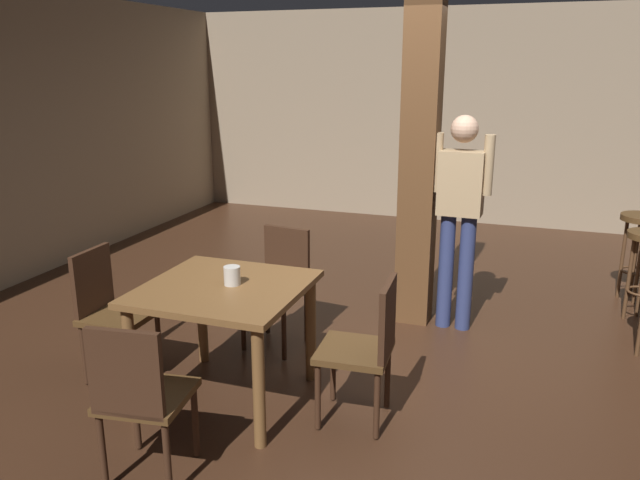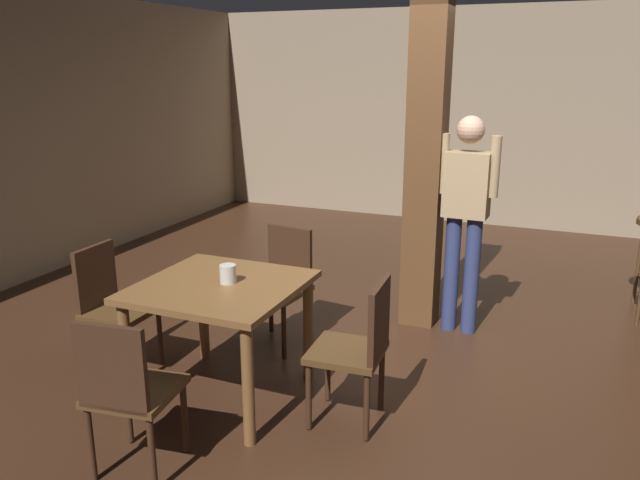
{
  "view_description": "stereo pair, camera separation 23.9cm",
  "coord_description": "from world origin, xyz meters",
  "px_view_note": "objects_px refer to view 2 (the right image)",
  "views": [
    {
      "loc": [
        0.78,
        -4.02,
        2.09
      ],
      "look_at": [
        -0.6,
        -0.08,
        0.91
      ],
      "focal_mm": 35.0,
      "sensor_mm": 36.0,
      "label": 1
    },
    {
      "loc": [
        1.0,
        -3.93,
        2.09
      ],
      "look_at": [
        -0.6,
        -0.08,
        0.91
      ],
      "focal_mm": 35.0,
      "sensor_mm": 36.0,
      "label": 2
    }
  ],
  "objects_px": {
    "chair_south": "(127,388)",
    "chair_west": "(111,302)",
    "dining_table": "(221,303)",
    "napkin_cup": "(228,274)",
    "chair_east": "(359,345)",
    "standing_person": "(466,210)",
    "chair_north": "(282,280)"
  },
  "relations": [
    {
      "from": "chair_south",
      "to": "chair_west",
      "type": "height_order",
      "value": "same"
    },
    {
      "from": "dining_table",
      "to": "napkin_cup",
      "type": "bearing_deg",
      "value": 37.04
    },
    {
      "from": "chair_east",
      "to": "napkin_cup",
      "type": "xyz_separation_m",
      "value": [
        -0.87,
        -0.0,
        0.33
      ]
    },
    {
      "from": "chair_south",
      "to": "napkin_cup",
      "type": "xyz_separation_m",
      "value": [
        0.05,
        0.93,
        0.33
      ]
    },
    {
      "from": "standing_person",
      "to": "chair_west",
      "type": "bearing_deg",
      "value": -142.45
    },
    {
      "from": "chair_west",
      "to": "napkin_cup",
      "type": "bearing_deg",
      "value": 1.02
    },
    {
      "from": "chair_south",
      "to": "standing_person",
      "type": "height_order",
      "value": "standing_person"
    },
    {
      "from": "chair_north",
      "to": "chair_east",
      "type": "bearing_deg",
      "value": -42.67
    },
    {
      "from": "chair_north",
      "to": "standing_person",
      "type": "xyz_separation_m",
      "value": [
        1.22,
        0.76,
        0.5
      ]
    },
    {
      "from": "chair_west",
      "to": "standing_person",
      "type": "relative_size",
      "value": 0.52
    },
    {
      "from": "napkin_cup",
      "to": "chair_north",
      "type": "bearing_deg",
      "value": 92.99
    },
    {
      "from": "dining_table",
      "to": "napkin_cup",
      "type": "height_order",
      "value": "napkin_cup"
    },
    {
      "from": "dining_table",
      "to": "chair_west",
      "type": "xyz_separation_m",
      "value": [
        -0.89,
        0.02,
        -0.14
      ]
    },
    {
      "from": "chair_west",
      "to": "standing_person",
      "type": "height_order",
      "value": "standing_person"
    },
    {
      "from": "dining_table",
      "to": "chair_west",
      "type": "bearing_deg",
      "value": 179.02
    },
    {
      "from": "chair_east",
      "to": "napkin_cup",
      "type": "bearing_deg",
      "value": -179.81
    },
    {
      "from": "chair_south",
      "to": "chair_east",
      "type": "relative_size",
      "value": 1.0
    },
    {
      "from": "chair_south",
      "to": "napkin_cup",
      "type": "distance_m",
      "value": 0.98
    },
    {
      "from": "dining_table",
      "to": "chair_south",
      "type": "xyz_separation_m",
      "value": [
        -0.01,
        -0.89,
        -0.14
      ]
    },
    {
      "from": "dining_table",
      "to": "chair_south",
      "type": "distance_m",
      "value": 0.91
    },
    {
      "from": "chair_north",
      "to": "standing_person",
      "type": "height_order",
      "value": "standing_person"
    },
    {
      "from": "dining_table",
      "to": "chair_north",
      "type": "height_order",
      "value": "chair_north"
    },
    {
      "from": "chair_east",
      "to": "napkin_cup",
      "type": "distance_m",
      "value": 0.93
    },
    {
      "from": "dining_table",
      "to": "chair_north",
      "type": "relative_size",
      "value": 1.09
    },
    {
      "from": "dining_table",
      "to": "chair_south",
      "type": "height_order",
      "value": "chair_south"
    },
    {
      "from": "chair_south",
      "to": "chair_north",
      "type": "relative_size",
      "value": 1.0
    },
    {
      "from": "chair_east",
      "to": "chair_west",
      "type": "relative_size",
      "value": 1.0
    },
    {
      "from": "standing_person",
      "to": "dining_table",
      "type": "bearing_deg",
      "value": -126.65
    },
    {
      "from": "dining_table",
      "to": "standing_person",
      "type": "relative_size",
      "value": 0.57
    },
    {
      "from": "napkin_cup",
      "to": "chair_south",
      "type": "bearing_deg",
      "value": -93.34
    },
    {
      "from": "dining_table",
      "to": "chair_east",
      "type": "relative_size",
      "value": 1.09
    },
    {
      "from": "chair_south",
      "to": "standing_person",
      "type": "relative_size",
      "value": 0.52
    }
  ]
}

